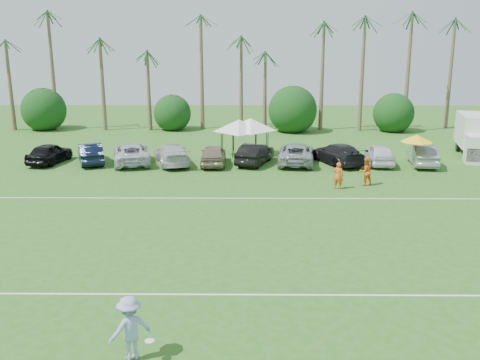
{
  "coord_description": "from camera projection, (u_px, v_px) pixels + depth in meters",
  "views": [
    {
      "loc": [
        1.31,
        -15.3,
        8.72
      ],
      "look_at": [
        1.05,
        12.03,
        1.6
      ],
      "focal_mm": 40.0,
      "sensor_mm": 36.0,
      "label": 1
    }
  ],
  "objects": [
    {
      "name": "parked_car_6",
      "position": [
        296.0,
        154.0,
        39.05
      ],
      "size": [
        3.11,
        5.67,
        1.5
      ],
      "primitive_type": "imported",
      "rotation": [
        0.0,
        0.0,
        3.02
      ],
      "color": "#92969D",
      "rests_on": "ground"
    },
    {
      "name": "canopy_tent_right",
      "position": [
        250.0,
        118.0,
        41.62
      ],
      "size": [
        4.16,
        4.16,
        3.37
      ],
      "color": "black",
      "rests_on": "ground"
    },
    {
      "name": "parked_car_2",
      "position": [
        131.0,
        153.0,
        39.1
      ],
      "size": [
        3.71,
        5.85,
        1.5
      ],
      "primitive_type": "imported",
      "rotation": [
        0.0,
        0.0,
        3.38
      ],
      "color": "silver",
      "rests_on": "ground"
    },
    {
      "name": "palm_tree_2",
      "position": [
        108.0,
        36.0,
        51.57
      ],
      "size": [
        2.4,
        2.4,
        10.9
      ],
      "color": "brown",
      "rests_on": "ground"
    },
    {
      "name": "parked_car_1",
      "position": [
        90.0,
        153.0,
        39.19
      ],
      "size": [
        3.07,
        4.83,
        1.5
      ],
      "primitive_type": "imported",
      "rotation": [
        0.0,
        0.0,
        3.5
      ],
      "color": "black",
      "rests_on": "ground"
    },
    {
      "name": "bush_tree_0",
      "position": [
        46.0,
        111.0,
        54.47
      ],
      "size": [
        4.0,
        4.0,
        4.0
      ],
      "color": "brown",
      "rests_on": "ground"
    },
    {
      "name": "parked_car_5",
      "position": [
        255.0,
        154.0,
        38.99
      ],
      "size": [
        3.02,
        4.83,
        1.5
      ],
      "primitive_type": "imported",
      "rotation": [
        0.0,
        0.0,
        2.8
      ],
      "color": "black",
      "rests_on": "ground"
    },
    {
      "name": "palm_tree_4",
      "position": [
        191.0,
        54.0,
        51.94
      ],
      "size": [
        2.4,
        2.4,
        8.9
      ],
      "color": "brown",
      "rests_on": "ground"
    },
    {
      "name": "market_umbrella",
      "position": [
        417.0,
        138.0,
        36.85
      ],
      "size": [
        2.21,
        2.21,
        2.47
      ],
      "color": "black",
      "rests_on": "ground"
    },
    {
      "name": "palm_tree_1",
      "position": [
        57.0,
        45.0,
        51.84
      ],
      "size": [
        2.4,
        2.4,
        9.9
      ],
      "color": "brown",
      "rests_on": "ground"
    },
    {
      "name": "palm_tree_3",
      "position": [
        148.0,
        27.0,
        51.32
      ],
      "size": [
        2.4,
        2.4,
        11.9
      ],
      "color": "brown",
      "rests_on": "ground"
    },
    {
      "name": "parked_car_7",
      "position": [
        338.0,
        154.0,
        39.0
      ],
      "size": [
        3.79,
        5.59,
        1.5
      ],
      "primitive_type": "imported",
      "rotation": [
        0.0,
        0.0,
        3.5
      ],
      "color": "black",
      "rests_on": "ground"
    },
    {
      "name": "frisbee_player",
      "position": [
        130.0,
        328.0,
        14.91
      ],
      "size": [
        1.41,
        1.26,
        1.9
      ],
      "rotation": [
        0.0,
        0.0,
        3.72
      ],
      "color": "#93A2D1",
      "rests_on": "ground"
    },
    {
      "name": "bush_tree_1",
      "position": [
        173.0,
        111.0,
        54.36
      ],
      "size": [
        4.0,
        4.0,
        4.0
      ],
      "color": "brown",
      "rests_on": "ground"
    },
    {
      "name": "parked_car_4",
      "position": [
        213.0,
        155.0,
        38.62
      ],
      "size": [
        1.86,
        4.45,
        1.5
      ],
      "primitive_type": "imported",
      "rotation": [
        0.0,
        0.0,
        3.16
      ],
      "color": "#88765C",
      "rests_on": "ground"
    },
    {
      "name": "parked_car_0",
      "position": [
        49.0,
        153.0,
        39.2
      ],
      "size": [
        2.51,
        4.65,
        1.5
      ],
      "primitive_type": "imported",
      "rotation": [
        0.0,
        0.0,
        2.97
      ],
      "color": "black",
      "rests_on": "ground"
    },
    {
      "name": "canopy_tent_left",
      "position": [
        239.0,
        120.0,
        41.32
      ],
      "size": [
        4.09,
        4.09,
        3.32
      ],
      "color": "black",
      "rests_on": "ground"
    },
    {
      "name": "palm_tree_9",
      "position": [
        418.0,
        45.0,
        51.52
      ],
      "size": [
        2.4,
        2.4,
        9.9
      ],
      "color": "brown",
      "rests_on": "ground"
    },
    {
      "name": "bush_tree_2",
      "position": [
        291.0,
        111.0,
        54.25
      ],
      "size": [
        4.0,
        4.0,
        4.0
      ],
      "color": "brown",
      "rests_on": "ground"
    },
    {
      "name": "palm_tree_8",
      "position": [
        366.0,
        54.0,
        51.78
      ],
      "size": [
        2.4,
        2.4,
        8.9
      ],
      "color": "brown",
      "rests_on": "ground"
    },
    {
      "name": "palm_tree_6",
      "position": [
        273.0,
        36.0,
        51.43
      ],
      "size": [
        2.4,
        2.4,
        10.9
      ],
      "color": "brown",
      "rests_on": "ground"
    },
    {
      "name": "palm_tree_5",
      "position": [
        232.0,
        45.0,
        51.68
      ],
      "size": [
        2.4,
        2.4,
        9.9
      ],
      "color": "brown",
      "rests_on": "ground"
    },
    {
      "name": "sideline_player_a",
      "position": [
        338.0,
        176.0,
        32.32
      ],
      "size": [
        0.71,
        0.59,
        1.66
      ],
      "primitive_type": "imported",
      "rotation": [
        0.0,
        0.0,
        2.78
      ],
      "color": "orange",
      "rests_on": "ground"
    },
    {
      "name": "box_truck",
      "position": [
        477.0,
        135.0,
        41.12
      ],
      "size": [
        3.66,
        6.59,
        3.21
      ],
      "rotation": [
        0.0,
        0.0,
        -0.22
      ],
      "color": "silver",
      "rests_on": "ground"
    },
    {
      "name": "sideline_player_b",
      "position": [
        366.0,
        171.0,
        33.14
      ],
      "size": [
        1.0,
        0.87,
        1.75
      ],
      "primitive_type": "imported",
      "rotation": [
        0.0,
        0.0,
        3.42
      ],
      "color": "orange",
      "rests_on": "ground"
    },
    {
      "name": "parked_car_9",
      "position": [
        422.0,
        155.0,
        38.57
      ],
      "size": [
        2.14,
        4.73,
        1.5
      ],
      "primitive_type": "imported",
      "rotation": [
        0.0,
        0.0,
        3.02
      ],
      "color": "gray",
      "rests_on": "ground"
    },
    {
      "name": "palm_tree_0",
      "position": [
        7.0,
        54.0,
        52.1
      ],
      "size": [
        2.4,
        2.4,
        8.9
      ],
      "color": "brown",
      "rests_on": "ground"
    },
    {
      "name": "parked_car_8",
      "position": [
        380.0,
        154.0,
        38.82
      ],
      "size": [
        2.11,
        4.54,
        1.5
      ],
      "primitive_type": "imported",
      "rotation": [
        0.0,
        0.0,
        3.07
      ],
      "color": "white",
      "rests_on": "ground"
    },
    {
      "name": "palm_tree_7",
      "position": [
        315.0,
        27.0,
        51.18
      ],
      "size": [
        2.4,
        2.4,
        11.9
      ],
      "color": "brown",
      "rests_on": "ground"
    },
    {
      "name": "field_lines",
      "position": [
        216.0,
        235.0,
        24.75
      ],
      "size": [
        80.0,
        12.1,
        0.01
      ],
      "color": "white",
      "rests_on": "ground"
    },
    {
      "name": "parked_car_3",
      "position": [
        172.0,
        154.0,
        38.83
      ],
      "size": [
        3.47,
        5.56,
        1.5
      ],
      "primitive_type": "imported",
      "rotation": [
        0.0,
        0.0,
        3.42
      ],
      "color": "silver",
      "rests_on": "ground"
    },
    {
      "name": "bush_tree_3",
      "position": [
        390.0,
        112.0,
        54.15
      ],
      "size": [
        4.0,
        4.0,
        4.0
      ],
      "color": "brown",
      "rests_on": "ground"
    },
    {
      "name": "ground",
      "position": [
        203.0,
        323.0,
        17.01
      ],
      "size": [
        120.0,
        120.0,
        0.0
      ],
      "primitive_type": "plane",
      "color": "#2C5D1C",
      "rests_on": "ground"
    },
    {
      "name": "palm_tree_10",
      "position": [
        471.0,
        36.0,
        51.25
      ],
      "size": [
        2.4,
        2.4,
        10.9
      ],
      "color": "brown",
      "rests_on": "ground"
    }
  ]
}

